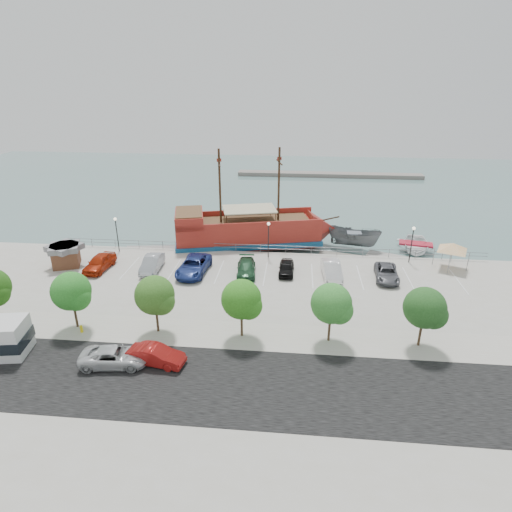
{
  "coord_description": "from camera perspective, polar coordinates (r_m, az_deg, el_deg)",
  "views": [
    {
      "loc": [
        3.0,
        -39.31,
        19.68
      ],
      "look_at": [
        -1.0,
        2.0,
        2.0
      ],
      "focal_mm": 30.0,
      "sensor_mm": 36.0,
      "label": 1
    }
  ],
  "objects": [
    {
      "name": "tree_b",
      "position": [
        37.97,
        -23.27,
        -4.52
      ],
      "size": [
        3.3,
        3.2,
        5.0
      ],
      "color": "#473321",
      "rests_on": "sidewalk"
    },
    {
      "name": "lamp_post_mid",
      "position": [
        48.86,
        1.68,
        3.03
      ],
      "size": [
        0.36,
        0.36,
        4.28
      ],
      "color": "black",
      "rests_on": "land_slab"
    },
    {
      "name": "fire_hydrant",
      "position": [
        38.49,
        -22.26,
        -8.94
      ],
      "size": [
        0.25,
        0.25,
        0.71
      ],
      "rotation": [
        0.0,
        0.0,
        0.04
      ],
      "color": "yellow",
      "rests_on": "sidewalk"
    },
    {
      "name": "canopy_tent",
      "position": [
        50.8,
        24.85,
        1.56
      ],
      "size": [
        5.21,
        5.21,
        3.33
      ],
      "rotation": [
        0.0,
        0.0,
        0.39
      ],
      "color": "slate",
      "rests_on": "land_slab"
    },
    {
      "name": "parked_car_f",
      "position": [
        45.33,
        10.05,
        -1.87
      ],
      "size": [
        2.14,
        5.18,
        1.67
      ],
      "primitive_type": "imported",
      "rotation": [
        0.0,
        0.0,
        0.08
      ],
      "color": "white",
      "rests_on": "land_slab"
    },
    {
      "name": "dock_west",
      "position": [
        55.52,
        -13.42,
        0.78
      ],
      "size": [
        7.5,
        2.93,
        0.42
      ],
      "primitive_type": "cube",
      "rotation": [
        0.0,
        0.0,
        0.12
      ],
      "color": "gray",
      "rests_on": "ground"
    },
    {
      "name": "parked_car_b",
      "position": [
        47.62,
        -13.69,
        -0.99
      ],
      "size": [
        1.87,
        4.87,
        1.58
      ],
      "primitive_type": "imported",
      "rotation": [
        0.0,
        0.0,
        0.04
      ],
      "color": "#9EA2A8",
      "rests_on": "land_slab"
    },
    {
      "name": "parked_car_c",
      "position": [
        46.11,
        -8.31,
        -1.31
      ],
      "size": [
        3.17,
        6.18,
        1.67
      ],
      "primitive_type": "imported",
      "rotation": [
        0.0,
        0.0,
        -0.07
      ],
      "color": "navy",
      "rests_on": "land_slab"
    },
    {
      "name": "dock_mid",
      "position": [
        53.02,
        11.76,
        -0.18
      ],
      "size": [
        6.58,
        3.33,
        0.36
      ],
      "primitive_type": "cube",
      "rotation": [
        0.0,
        0.0,
        -0.25
      ],
      "color": "slate",
      "rests_on": "ground"
    },
    {
      "name": "parked_car_e",
      "position": [
        45.71,
        4.07,
        -1.56
      ],
      "size": [
        1.65,
        3.97,
        1.34
      ],
      "primitive_type": "imported",
      "rotation": [
        0.0,
        0.0,
        -0.01
      ],
      "color": "black",
      "rests_on": "land_slab"
    },
    {
      "name": "sidewalk",
      "position": [
        35.42,
        -0.26,
        -10.65
      ],
      "size": [
        100.0,
        4.0,
        0.05
      ],
      "primitive_type": "cube",
      "color": "#A7A090",
      "rests_on": "land_slab"
    },
    {
      "name": "ground",
      "position": [
        44.51,
        1.04,
        -4.61
      ],
      "size": [
        160.0,
        160.0,
        0.0
      ],
      "primitive_type": "plane",
      "color": "slate"
    },
    {
      "name": "parked_car_g",
      "position": [
        46.38,
        17.03,
        -2.19
      ],
      "size": [
        2.63,
        5.05,
        1.36
      ],
      "primitive_type": "imported",
      "rotation": [
        0.0,
        0.0,
        -0.08
      ],
      "color": "#56575E",
      "rests_on": "land_slab"
    },
    {
      "name": "tree_e",
      "position": [
        33.66,
        10.25,
        -6.46
      ],
      "size": [
        3.3,
        3.2,
        5.0
      ],
      "color": "#473321",
      "rests_on": "sidewalk"
    },
    {
      "name": "tree_d",
      "position": [
        33.73,
        -1.74,
        -5.99
      ],
      "size": [
        3.3,
        3.2,
        5.0
      ],
      "color": "#473321",
      "rests_on": "sidewalk"
    },
    {
      "name": "lamp_post_right",
      "position": [
        50.47,
        20.13,
        2.25
      ],
      "size": [
        0.36,
        0.36,
        4.28
      ],
      "color": "black",
      "rests_on": "land_slab"
    },
    {
      "name": "parked_car_d",
      "position": [
        45.42,
        -1.31,
        -1.63
      ],
      "size": [
        2.38,
        4.96,
        1.39
      ],
      "primitive_type": "imported",
      "rotation": [
        0.0,
        0.0,
        0.09
      ],
      "color": "#1E482A",
      "rests_on": "land_slab"
    },
    {
      "name": "seawall_railing",
      "position": [
        50.94,
        1.75,
        0.98
      ],
      "size": [
        50.0,
        0.06,
        1.0
      ],
      "color": "slate",
      "rests_on": "land_slab"
    },
    {
      "name": "pirate_ship",
      "position": [
        54.62,
        0.47,
        3.32
      ],
      "size": [
        21.42,
        10.36,
        13.26
      ],
      "rotation": [
        0.0,
        0.0,
        0.24
      ],
      "color": "maroon",
      "rests_on": "ground"
    },
    {
      "name": "shed",
      "position": [
        51.7,
        -24.04,
        0.18
      ],
      "size": [
        3.9,
        3.9,
        2.49
      ],
      "rotation": [
        0.0,
        0.0,
        0.37
      ],
      "color": "brown",
      "rests_on": "land_slab"
    },
    {
      "name": "land_slab",
      "position": [
        27.48,
        -2.8,
        -24.51
      ],
      "size": [
        100.0,
        58.0,
        1.2
      ],
      "primitive_type": "cube",
      "color": "#A39F90",
      "rests_on": "ground"
    },
    {
      "name": "street_sedan",
      "position": [
        32.96,
        -13.19,
        -12.77
      ],
      "size": [
        4.49,
        2.2,
        1.42
      ],
      "primitive_type": "imported",
      "rotation": [
        0.0,
        0.0,
        1.4
      ],
      "color": "#A01714",
      "rests_on": "street"
    },
    {
      "name": "street_van",
      "position": [
        33.68,
        -18.34,
        -12.6
      ],
      "size": [
        5.18,
        2.84,
        1.38
      ],
      "primitive_type": "imported",
      "rotation": [
        0.0,
        0.0,
        1.69
      ],
      "color": "silver",
      "rests_on": "street"
    },
    {
      "name": "speedboat",
      "position": [
        57.39,
        20.48,
        1.16
      ],
      "size": [
        5.9,
        7.36,
        1.36
      ],
      "primitive_type": "imported",
      "rotation": [
        0.0,
        0.0,
        -0.2
      ],
      "color": "white",
      "rests_on": "ground"
    },
    {
      "name": "tree_c",
      "position": [
        35.22,
        -13.16,
        -5.31
      ],
      "size": [
        3.3,
        3.2,
        5.0
      ],
      "color": "#473321",
      "rests_on": "sidewalk"
    },
    {
      "name": "parked_car_a",
      "position": [
        49.48,
        -20.14,
        -0.81
      ],
      "size": [
        2.38,
        5.01,
        1.65
      ],
      "primitive_type": "imported",
      "rotation": [
        0.0,
        0.0,
        -0.09
      ],
      "color": "#A5240A",
      "rests_on": "land_slab"
    },
    {
      "name": "dock_east",
      "position": [
        54.07,
        18.23,
        -0.41
      ],
      "size": [
        7.23,
        4.67,
        0.4
      ],
      "primitive_type": "cube",
      "rotation": [
        0.0,
        0.0,
        -0.42
      ],
      "color": "gray",
      "rests_on": "ground"
    },
    {
      "name": "tree_f",
      "position": [
        35.01,
        21.81,
        -6.64
      ],
      "size": [
        3.3,
        3.2,
        5.0
      ],
      "color": "#473321",
      "rests_on": "sidewalk"
    },
    {
      "name": "street",
      "position": [
        30.64,
        -1.44,
        -16.86
      ],
      "size": [
        100.0,
        8.0,
        0.04
      ],
      "primitive_type": "cube",
      "color": "black",
      "rests_on": "land_slab"
    },
    {
      "name": "patrol_boat",
      "position": [
        55.83,
        12.89,
        2.17
      ],
      "size": [
        7.24,
        4.77,
        2.62
      ],
      "primitive_type": "imported",
      "rotation": [
        0.0,
        0.0,
        1.21
      ],
      "color": "slate",
      "rests_on": "ground"
    },
    {
      "name": "lamp_post_left",
      "position": [
        53.1,
        -18.13,
        3.52
      ],
      "size": [
        0.36,
        0.36,
        4.28
      ],
      "color": "black",
      "rests_on": "land_slab"
    },
    {
      "name": "far_shore",
      "position": [
        96.72,
        9.72,
        10.64
      ],
      "size": [
        40.0,
        3.0,
        0.8
      ],
      "primitive_type": "cube",
      "color": "gray",
      "rests_on": "ground"
    }
  ]
}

